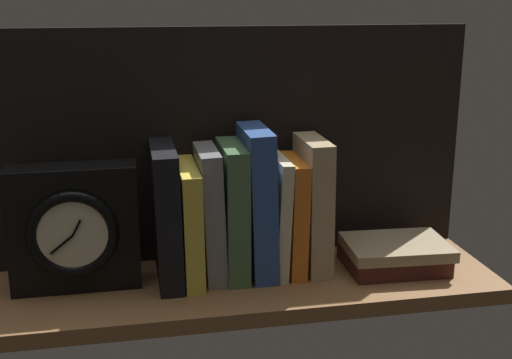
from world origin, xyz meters
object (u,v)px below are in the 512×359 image
object	(u,v)px
book_blue_modern	(257,202)
book_cream_twain	(277,214)
book_stack_side	(395,255)
book_yellow_seinlanguage	(189,222)
book_gray_chess	(210,213)
book_orange_pandolfini	(292,215)
book_tan_shortstories	(313,204)
book_green_romantic	(233,210)
framed_clock	(74,228)
book_black_skeptic	(166,214)

from	to	relation	value
book_blue_modern	book_cream_twain	bearing A→B (deg)	0.00
book_cream_twain	book_stack_side	xyz separation A→B (cm)	(19.79, -3.51, -7.36)
book_yellow_seinlanguage	book_gray_chess	size ratio (longest dim) A/B	0.88
book_yellow_seinlanguage	book_gray_chess	distance (cm)	3.65
book_gray_chess	book_stack_side	xyz separation A→B (cm)	(30.92, -3.51, -8.29)
book_gray_chess	book_orange_pandolfini	size ratio (longest dim) A/B	1.12
book_orange_pandolfini	book_tan_shortstories	bearing A→B (deg)	-0.00
book_gray_chess	book_cream_twain	distance (cm)	11.17
book_green_romantic	framed_clock	xyz separation A→B (cm)	(-25.14, -0.92, -1.02)
book_gray_chess	book_orange_pandolfini	bearing A→B (deg)	0.00
book_black_skeptic	book_stack_side	world-z (taller)	book_black_skeptic
book_green_romantic	book_cream_twain	bearing A→B (deg)	0.00
book_blue_modern	book_gray_chess	bearing A→B (deg)	-180.00
book_orange_pandolfini	framed_clock	distance (cm)	35.17
book_black_skeptic	book_orange_pandolfini	world-z (taller)	book_black_skeptic
book_blue_modern	book_stack_side	distance (cm)	25.33
book_yellow_seinlanguage	book_tan_shortstories	bearing A→B (deg)	-0.00
book_blue_modern	book_cream_twain	xyz separation A→B (cm)	(3.30, 0.00, -2.43)
book_yellow_seinlanguage	framed_clock	bearing A→B (deg)	-177.09
book_black_skeptic	book_gray_chess	xyz separation A→B (cm)	(7.11, -0.00, -0.31)
book_green_romantic	book_orange_pandolfini	world-z (taller)	book_green_romantic
book_yellow_seinlanguage	book_blue_modern	world-z (taller)	book_blue_modern
book_blue_modern	book_tan_shortstories	xyz separation A→B (cm)	(9.43, -0.00, -1.06)
book_gray_chess	framed_clock	bearing A→B (deg)	-177.55
framed_clock	book_stack_side	distance (cm)	52.95
book_green_romantic	book_cream_twain	world-z (taller)	book_green_romantic
book_gray_chess	framed_clock	distance (cm)	21.47
book_gray_chess	book_blue_modern	distance (cm)	7.97
book_black_skeptic	framed_clock	bearing A→B (deg)	-176.34
book_orange_pandolfini	book_tan_shortstories	world-z (taller)	book_tan_shortstories
book_cream_twain	book_orange_pandolfini	bearing A→B (deg)	0.00
book_blue_modern	book_cream_twain	size ratio (longest dim) A/B	1.25
book_green_romantic	book_gray_chess	bearing A→B (deg)	-180.00
book_yellow_seinlanguage	book_blue_modern	bearing A→B (deg)	0.00
book_gray_chess	book_green_romantic	size ratio (longest dim) A/B	0.98
book_green_romantic	framed_clock	distance (cm)	25.17
book_orange_pandolfini	book_tan_shortstories	xyz separation A→B (cm)	(3.54, -0.00, 1.62)
book_cream_twain	book_stack_side	distance (cm)	21.41
framed_clock	book_stack_side	size ratio (longest dim) A/B	1.12
book_cream_twain	book_stack_side	world-z (taller)	book_cream_twain
book_stack_side	book_gray_chess	bearing A→B (deg)	173.52
book_tan_shortstories	book_stack_side	bearing A→B (deg)	-14.42
book_yellow_seinlanguage	book_stack_side	size ratio (longest dim) A/B	1.06
book_tan_shortstories	framed_clock	bearing A→B (deg)	-178.64
book_blue_modern	book_tan_shortstories	world-z (taller)	book_blue_modern
book_yellow_seinlanguage	framed_clock	distance (cm)	18.05
book_yellow_seinlanguage	book_gray_chess	world-z (taller)	book_gray_chess
book_blue_modern	framed_clock	bearing A→B (deg)	-178.20
framed_clock	book_black_skeptic	bearing A→B (deg)	3.66
book_tan_shortstories	framed_clock	distance (cm)	38.72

